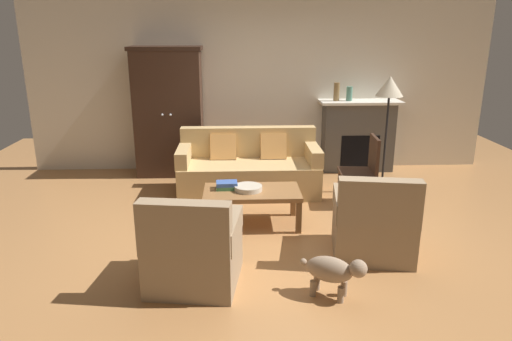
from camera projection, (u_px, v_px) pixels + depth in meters
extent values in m
plane|color=#B27A47|center=(271.00, 229.00, 5.33)|extent=(9.60, 9.60, 0.00)
cube|color=silver|center=(260.00, 81.00, 7.36)|extent=(7.20, 0.10, 2.80)
cube|color=#4C4947|center=(358.00, 137.00, 7.44)|extent=(1.10, 0.36, 1.08)
cube|color=black|center=(360.00, 152.00, 7.32)|extent=(0.60, 0.01, 0.52)
cube|color=white|center=(360.00, 102.00, 7.25)|extent=(1.26, 0.48, 0.04)
cube|color=#382319|center=(169.00, 114.00, 7.12)|extent=(1.00, 0.52, 1.89)
cube|color=#2F1E15|center=(165.00, 48.00, 6.84)|extent=(1.06, 0.55, 0.06)
sphere|color=#ADAFB5|center=(162.00, 115.00, 6.84)|extent=(0.04, 0.04, 0.04)
sphere|color=#ADAFB5|center=(170.00, 115.00, 6.85)|extent=(0.04, 0.04, 0.04)
cube|color=tan|center=(249.00, 177.00, 6.46)|extent=(1.90, 0.85, 0.44)
cube|color=tan|center=(248.00, 141.00, 6.66)|extent=(1.90, 0.19, 0.42)
cube|color=tan|center=(184.00, 155.00, 6.33)|extent=(0.16, 0.80, 0.22)
cube|color=tan|center=(313.00, 154.00, 6.40)|extent=(0.16, 0.80, 0.22)
cube|color=tan|center=(223.00, 147.00, 6.53)|extent=(0.36, 0.19, 0.37)
cube|color=tan|center=(273.00, 146.00, 6.55)|extent=(0.36, 0.19, 0.37)
cube|color=olive|center=(252.00, 192.00, 5.36)|extent=(1.10, 0.60, 0.05)
cube|color=brown|center=(206.00, 219.00, 5.15)|extent=(0.06, 0.06, 0.37)
cube|color=brown|center=(299.00, 217.00, 5.19)|extent=(0.06, 0.06, 0.37)
cube|color=brown|center=(209.00, 202.00, 5.64)|extent=(0.06, 0.06, 0.37)
cube|color=brown|center=(293.00, 201.00, 5.69)|extent=(0.06, 0.06, 0.37)
cylinder|color=beige|center=(248.00, 188.00, 5.34)|extent=(0.32, 0.32, 0.06)
cube|color=#427A4C|center=(227.00, 187.00, 5.39)|extent=(0.24, 0.18, 0.04)
cube|color=#38569E|center=(227.00, 184.00, 5.38)|extent=(0.25, 0.18, 0.04)
cylinder|color=olive|center=(337.00, 92.00, 7.19)|extent=(0.09, 0.09, 0.28)
cylinder|color=slate|center=(349.00, 94.00, 7.21)|extent=(0.09, 0.09, 0.22)
cube|color=#997F60|center=(195.00, 260.00, 4.18)|extent=(0.86, 0.86, 0.42)
cube|color=#997F60|center=(184.00, 229.00, 3.76)|extent=(0.78, 0.27, 0.46)
cube|color=#997F60|center=(231.00, 230.00, 4.06)|extent=(0.22, 0.71, 0.20)
cube|color=#997F60|center=(157.00, 227.00, 4.12)|extent=(0.22, 0.71, 0.20)
cube|color=#997F60|center=(372.00, 233.00, 4.73)|extent=(0.87, 0.87, 0.42)
cube|color=#997F60|center=(380.00, 203.00, 4.31)|extent=(0.78, 0.28, 0.46)
cube|color=#997F60|center=(408.00, 206.00, 4.60)|extent=(0.23, 0.71, 0.20)
cube|color=#997F60|center=(341.00, 203.00, 4.68)|extent=(0.23, 0.71, 0.20)
cube|color=#382319|center=(357.00, 173.00, 5.97)|extent=(0.47, 0.47, 0.04)
cylinder|color=#382319|center=(339.00, 185.00, 6.22)|extent=(0.04, 0.04, 0.41)
cylinder|color=#382319|center=(343.00, 194.00, 5.86)|extent=(0.04, 0.04, 0.41)
cylinder|color=#382319|center=(368.00, 185.00, 6.21)|extent=(0.04, 0.04, 0.41)
cylinder|color=#382319|center=(374.00, 194.00, 5.85)|extent=(0.04, 0.04, 0.41)
cube|color=#382319|center=(374.00, 154.00, 5.89)|extent=(0.07, 0.44, 0.45)
cylinder|color=black|center=(381.00, 191.00, 6.56)|extent=(0.26, 0.26, 0.02)
cylinder|color=black|center=(385.00, 145.00, 6.36)|extent=(0.03, 0.03, 1.36)
cone|color=beige|center=(390.00, 86.00, 6.13)|extent=(0.36, 0.36, 0.26)
ellipsoid|color=gray|center=(329.00, 269.00, 3.94)|extent=(0.45, 0.36, 0.22)
sphere|color=gray|center=(358.00, 269.00, 3.83)|extent=(0.15, 0.15, 0.15)
cylinder|color=gray|center=(344.00, 288.00, 4.00)|extent=(0.06, 0.06, 0.14)
cylinder|color=gray|center=(341.00, 294.00, 3.90)|extent=(0.06, 0.06, 0.14)
cylinder|color=gray|center=(317.00, 282.00, 4.09)|extent=(0.06, 0.06, 0.14)
cylinder|color=gray|center=(313.00, 288.00, 3.99)|extent=(0.06, 0.06, 0.14)
sphere|color=gray|center=(303.00, 262.00, 4.03)|extent=(0.06, 0.06, 0.06)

